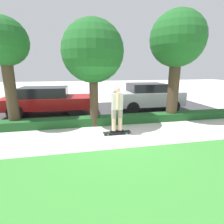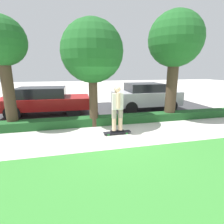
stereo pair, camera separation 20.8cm
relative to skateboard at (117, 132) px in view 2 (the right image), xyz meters
The scene contains 11 objects.
ground_plane 0.32m from the skateboard, 128.91° to the right, with size 60.00×60.00×0.00m, color beige.
grass_lawn_strip 3.25m from the skateboard, 93.48° to the right, with size 14.65×4.00×0.01m.
street_asphalt 3.96m from the skateboard, 92.85° to the left, with size 14.65×5.00×0.01m.
hedge_row 1.37m from the skateboard, 98.27° to the left, with size 14.65×0.60×0.36m.
skateboard is the anchor object (origin of this frame).
skater_person 0.95m from the skateboard, 53.13° to the left, with size 0.51×0.45×1.74m.
tree_near 5.36m from the skateboard, 158.89° to the left, with size 1.81×1.81×4.33m.
tree_mid 3.30m from the skateboard, 120.94° to the left, with size 2.48×2.48×4.33m.
tree_far 4.85m from the skateboard, 24.86° to the left, with size 2.43×2.43×4.92m.
parked_car_front 4.80m from the skateboard, 129.60° to the left, with size 4.65×1.96×1.48m.
parked_car_middle 4.53m from the skateboard, 53.19° to the left, with size 3.89×1.97×1.60m.
Camera 2 is at (-1.42, -5.80, 2.43)m, focal length 28.00 mm.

